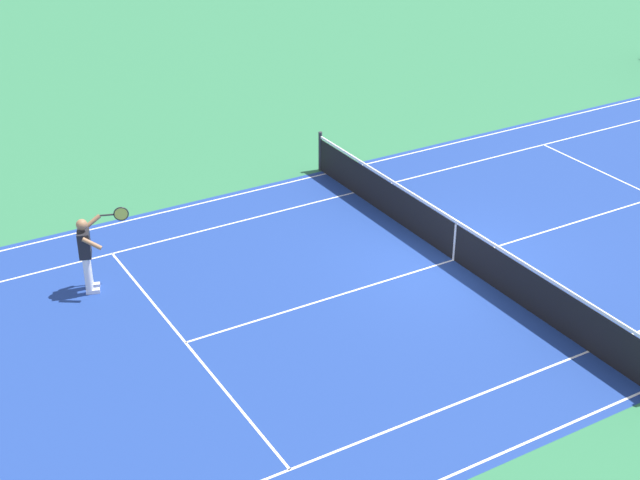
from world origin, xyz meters
name	(u,v)px	position (x,y,z in m)	size (l,w,h in m)	color
ground_plane	(454,260)	(0.00, 0.00, 0.00)	(60.00, 60.00, 0.00)	#2D7247
court_slab	(454,260)	(0.00, 0.00, 0.00)	(24.20, 11.40, 0.00)	navy
court_line_markings	(454,260)	(0.00, 0.00, 0.00)	(23.85, 11.05, 0.01)	white
tennis_net	(455,240)	(0.00, 0.00, 0.49)	(0.10, 11.70, 1.08)	#2D2D33
tennis_player_near	(87,251)	(7.30, -2.80, 0.93)	(1.18, 0.74, 1.70)	white
tennis_ball	(470,253)	(-0.46, -0.01, 0.03)	(0.07, 0.07, 0.07)	#CCE01E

